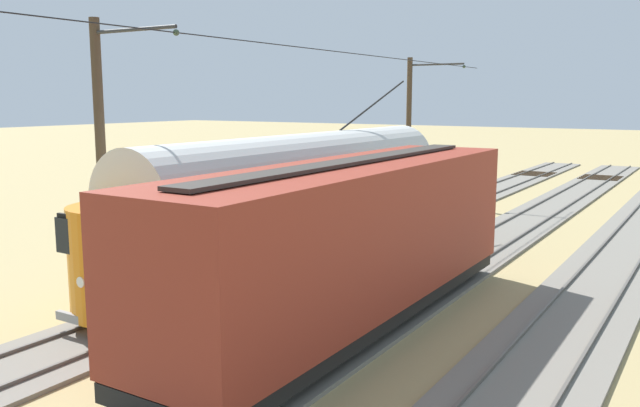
% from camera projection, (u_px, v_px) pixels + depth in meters
% --- Properties ---
extents(ground_plane, '(220.00, 220.00, 0.00)m').
position_uv_depth(ground_plane, '(418.00, 287.00, 19.15)').
color(ground_plane, tan).
extents(track_streetcar_siding, '(2.80, 80.00, 0.18)m').
position_uv_depth(track_streetcar_siding, '(581.00, 308.00, 17.09)').
color(track_streetcar_siding, slate).
rests_on(track_streetcar_siding, ground).
extents(track_adjacent_siding, '(2.80, 80.00, 0.18)m').
position_uv_depth(track_adjacent_siding, '(422.00, 283.00, 19.40)').
color(track_adjacent_siding, slate).
rests_on(track_adjacent_siding, ground).
extents(track_third_siding, '(2.80, 80.00, 0.18)m').
position_uv_depth(track_third_siding, '(298.00, 263.00, 21.72)').
color(track_third_siding, slate).
rests_on(track_third_siding, ground).
extents(vintage_streetcar, '(2.65, 17.86, 5.98)m').
position_uv_depth(vintage_streetcar, '(304.00, 195.00, 21.73)').
color(vintage_streetcar, orange).
rests_on(vintage_streetcar, ground).
extents(boxcar_adjacent, '(2.96, 12.77, 3.85)m').
position_uv_depth(boxcar_adjacent, '(351.00, 239.00, 15.46)').
color(boxcar_adjacent, maroon).
rests_on(boxcar_adjacent, ground).
extents(catenary_pole_foreground, '(3.20, 0.28, 7.57)m').
position_uv_depth(catenary_pole_foreground, '(410.00, 126.00, 35.32)').
color(catenary_pole_foreground, '#423323').
rests_on(catenary_pole_foreground, ground).
extents(catenary_pole_mid_near, '(3.20, 0.28, 7.57)m').
position_uv_depth(catenary_pole_mid_near, '(103.00, 152.00, 18.18)').
color(catenary_pole_mid_near, '#423323').
rests_on(catenary_pole_mid_near, ground).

